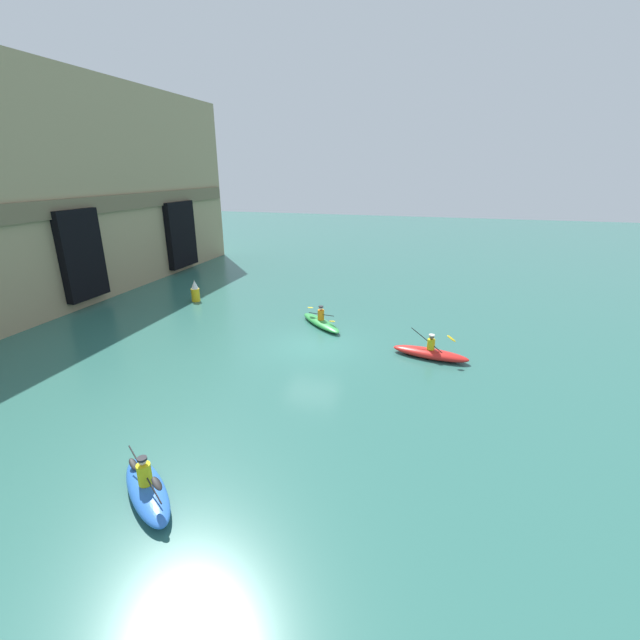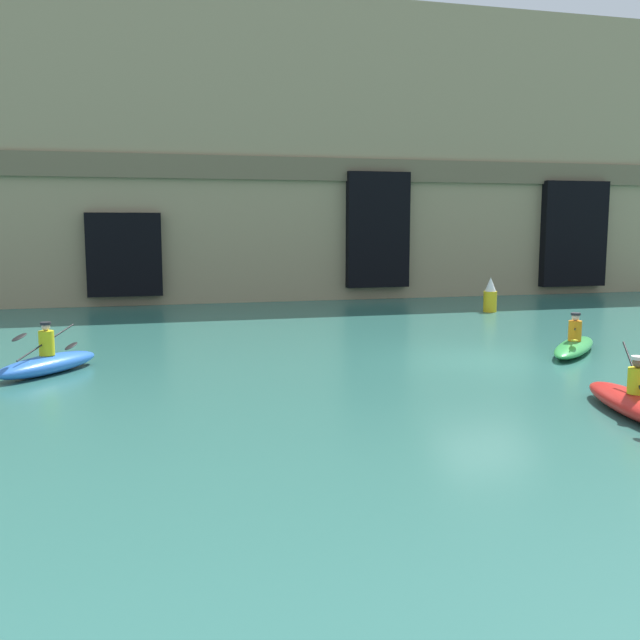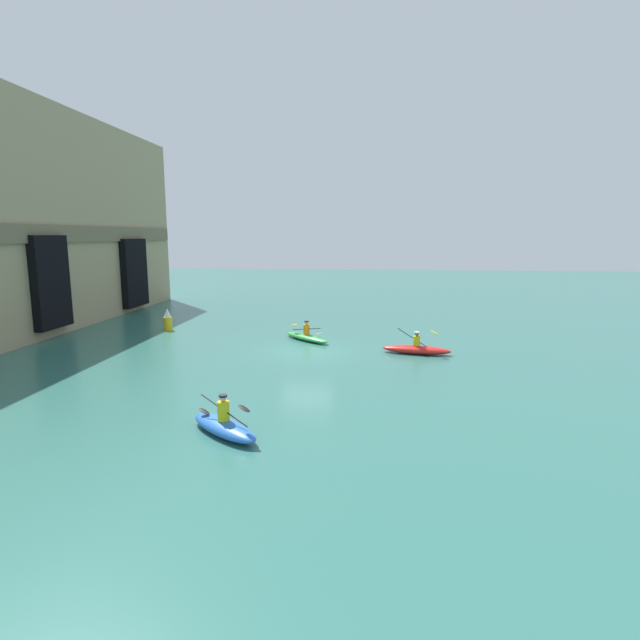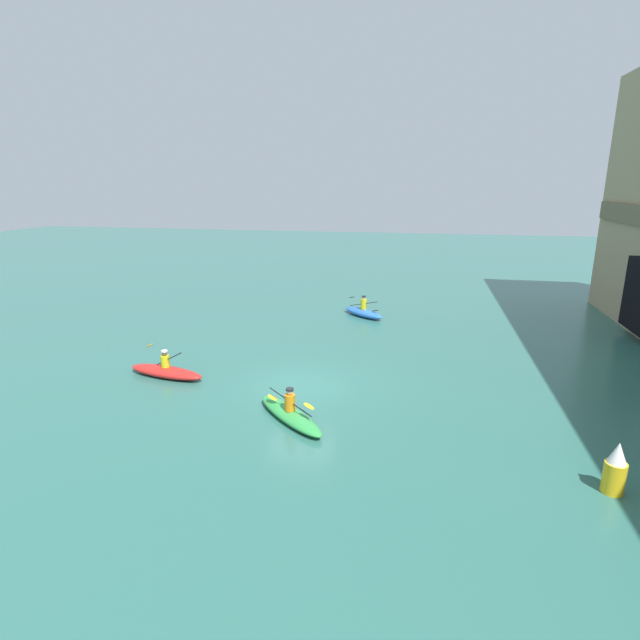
# 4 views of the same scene
# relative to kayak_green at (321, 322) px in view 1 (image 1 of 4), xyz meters

# --- Properties ---
(ground_plane) EXTENTS (120.00, 120.00, 0.00)m
(ground_plane) POSITION_rel_kayak_green_xyz_m (-2.72, -0.34, -0.21)
(ground_plane) COLOR #2D665B
(cliff_bluff) EXTENTS (36.23, 7.33, 13.10)m
(cliff_bluff) POSITION_rel_kayak_green_xyz_m (-1.51, 17.74, 6.30)
(cliff_bluff) COLOR #9E8966
(cliff_bluff) RESTS_ON ground
(kayak_green) EXTENTS (2.95, 3.01, 1.09)m
(kayak_green) POSITION_rel_kayak_green_xyz_m (0.00, 0.00, 0.00)
(kayak_green) COLOR green
(kayak_green) RESTS_ON ground
(kayak_red) EXTENTS (1.43, 3.39, 1.25)m
(kayak_red) POSITION_rel_kayak_green_xyz_m (-2.59, -5.68, 0.02)
(kayak_red) COLOR red
(kayak_red) RESTS_ON ground
(kayak_blue) EXTENTS (2.47, 2.72, 1.20)m
(kayak_blue) POSITION_rel_kayak_green_xyz_m (-13.19, 0.78, 0.05)
(kayak_blue) COLOR blue
(kayak_blue) RESTS_ON ground
(marker_buoy) EXTENTS (0.52, 0.52, 1.34)m
(marker_buoy) POSITION_rel_kayak_green_xyz_m (2.15, 8.71, 0.41)
(marker_buoy) COLOR yellow
(marker_buoy) RESTS_ON ground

